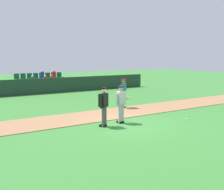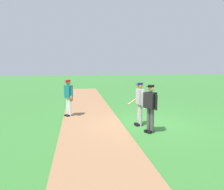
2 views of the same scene
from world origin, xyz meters
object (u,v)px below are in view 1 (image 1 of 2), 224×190
(umpire_home_plate, at_px, (104,105))
(runner_teal_jersey, at_px, (123,92))
(batter_grey_jersey, at_px, (121,103))
(baseball, at_px, (187,119))

(umpire_home_plate, height_order, runner_teal_jersey, same)
(umpire_home_plate, bearing_deg, batter_grey_jersey, 6.80)
(batter_grey_jersey, height_order, baseball, batter_grey_jersey)
(runner_teal_jersey, bearing_deg, batter_grey_jersey, -125.51)
(umpire_home_plate, height_order, baseball, umpire_home_plate)
(umpire_home_plate, distance_m, baseball, 4.35)
(batter_grey_jersey, bearing_deg, umpire_home_plate, -173.20)
(umpire_home_plate, xyz_separation_m, baseball, (4.12, -1.01, -0.96))
(runner_teal_jersey, distance_m, baseball, 4.28)
(runner_teal_jersey, xyz_separation_m, baseball, (1.05, -4.04, -0.93))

